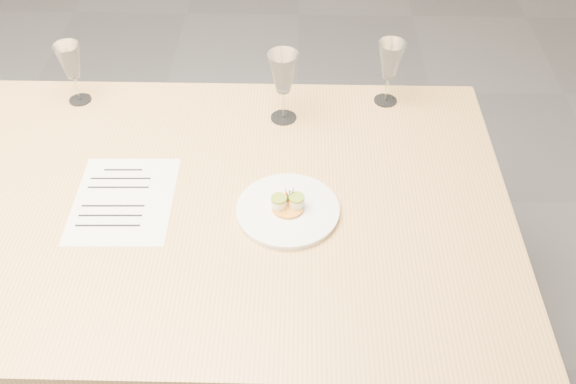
{
  "coord_description": "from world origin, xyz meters",
  "views": [
    {
      "loc": [
        0.68,
        -1.13,
        1.85
      ],
      "look_at": [
        0.66,
        -0.03,
        0.8
      ],
      "focal_mm": 40.0,
      "sensor_mm": 36.0,
      "label": 1
    }
  ],
  "objects_px": {
    "dinner_plate": "(288,209)",
    "dining_table": "(31,215)",
    "recipe_sheet": "(124,200)",
    "wine_glass_1": "(70,63)",
    "wine_glass_2": "(283,74)",
    "wine_glass_3": "(390,61)"
  },
  "relations": [
    {
      "from": "recipe_sheet",
      "to": "wine_glass_1",
      "type": "bearing_deg",
      "value": 115.98
    },
    {
      "from": "wine_glass_1",
      "to": "wine_glass_3",
      "type": "xyz_separation_m",
      "value": [
        0.89,
        0.02,
        0.01
      ]
    },
    {
      "from": "dining_table",
      "to": "dinner_plate",
      "type": "bearing_deg",
      "value": -3.95
    },
    {
      "from": "wine_glass_1",
      "to": "wine_glass_2",
      "type": "distance_m",
      "value": 0.6
    },
    {
      "from": "recipe_sheet",
      "to": "wine_glass_3",
      "type": "bearing_deg",
      "value": 31.0
    },
    {
      "from": "dining_table",
      "to": "wine_glass_2",
      "type": "xyz_separation_m",
      "value": [
        0.63,
        0.33,
        0.21
      ]
    },
    {
      "from": "dinner_plate",
      "to": "recipe_sheet",
      "type": "relative_size",
      "value": 0.79
    },
    {
      "from": "dinner_plate",
      "to": "wine_glass_1",
      "type": "height_order",
      "value": "wine_glass_1"
    },
    {
      "from": "recipe_sheet",
      "to": "wine_glass_2",
      "type": "height_order",
      "value": "wine_glass_2"
    },
    {
      "from": "wine_glass_1",
      "to": "wine_glass_3",
      "type": "height_order",
      "value": "wine_glass_3"
    },
    {
      "from": "wine_glass_2",
      "to": "wine_glass_3",
      "type": "relative_size",
      "value": 1.08
    },
    {
      "from": "recipe_sheet",
      "to": "wine_glass_2",
      "type": "distance_m",
      "value": 0.53
    },
    {
      "from": "dinner_plate",
      "to": "wine_glass_2",
      "type": "height_order",
      "value": "wine_glass_2"
    },
    {
      "from": "dining_table",
      "to": "recipe_sheet",
      "type": "bearing_deg",
      "value": -2.32
    },
    {
      "from": "wine_glass_3",
      "to": "dining_table",
      "type": "bearing_deg",
      "value": -155.72
    },
    {
      "from": "wine_glass_2",
      "to": "wine_glass_3",
      "type": "bearing_deg",
      "value": 16.78
    },
    {
      "from": "wine_glass_1",
      "to": "wine_glass_3",
      "type": "bearing_deg",
      "value": 1.07
    },
    {
      "from": "wine_glass_2",
      "to": "dinner_plate",
      "type": "bearing_deg",
      "value": -86.77
    },
    {
      "from": "wine_glass_2",
      "to": "wine_glass_3",
      "type": "xyz_separation_m",
      "value": [
        0.3,
        0.09,
        -0.01
      ]
    },
    {
      "from": "wine_glass_1",
      "to": "dinner_plate",
      "type": "bearing_deg",
      "value": -35.94
    },
    {
      "from": "dinner_plate",
      "to": "dining_table",
      "type": "bearing_deg",
      "value": 176.05
    },
    {
      "from": "dining_table",
      "to": "dinner_plate",
      "type": "relative_size",
      "value": 9.68
    }
  ]
}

